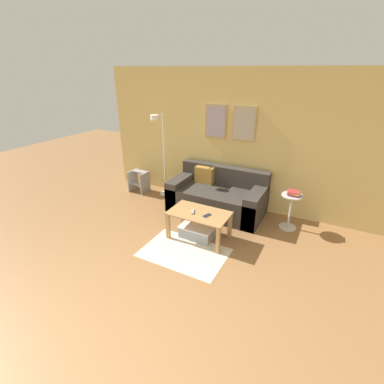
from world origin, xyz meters
name	(u,v)px	position (x,y,z in m)	size (l,w,h in m)	color
ground_plane	(91,359)	(0.00, 0.00, 0.00)	(16.00, 16.00, 0.00)	olive
wall_back	(236,141)	(0.00, 3.80, 1.28)	(5.60, 0.09, 2.55)	#D6B76B
area_rug	(184,252)	(-0.04, 1.86, 0.00)	(1.24, 0.84, 0.01)	beige
couch	(217,197)	(-0.14, 3.33, 0.29)	(1.74, 0.90, 0.80)	#38332D
coffee_table	(199,218)	(-0.02, 2.32, 0.37)	(0.94, 0.55, 0.46)	#AD7F4C
storage_bin	(198,231)	(-0.06, 2.35, 0.10)	(0.55, 0.39, 0.20)	gray
floor_lamp	(161,150)	(-1.43, 3.39, 1.01)	(0.25, 0.47, 1.72)	white
side_table	(290,208)	(1.18, 3.32, 0.37)	(0.35, 0.35, 0.62)	silver
book_stack	(294,193)	(1.20, 3.31, 0.65)	(0.21, 0.18, 0.07)	#8C4C93
remote_control	(193,212)	(-0.12, 2.29, 0.47)	(0.04, 0.15, 0.02)	#99999E
cell_phone	(207,215)	(0.12, 2.29, 0.46)	(0.07, 0.14, 0.01)	#1E2338
step_stool	(139,181)	(-2.03, 3.37, 0.24)	(0.37, 0.32, 0.46)	#99999E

